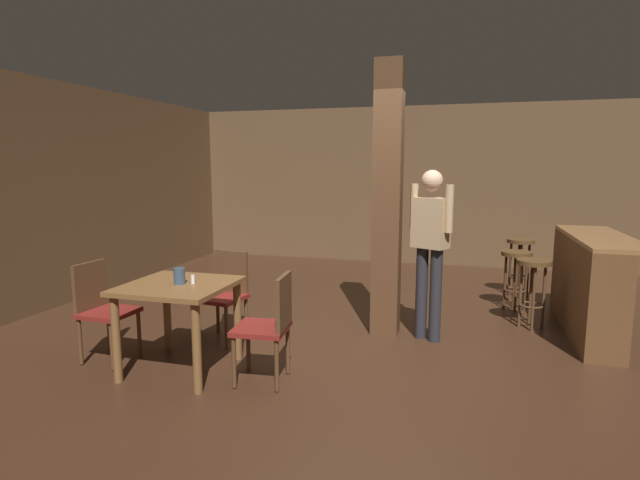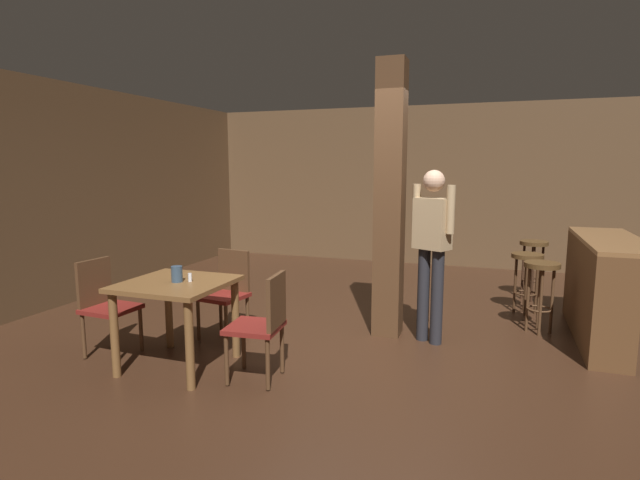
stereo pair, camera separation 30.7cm
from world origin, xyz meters
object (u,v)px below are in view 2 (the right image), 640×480
bar_stool_mid (527,268)px  chair_east (263,321)px  chair_north (227,289)px  napkin_cup (177,274)px  salt_shaker (190,277)px  standing_person (432,244)px  dining_table (177,297)px  chair_west (105,302)px  bar_stool_far (533,256)px  bar_stool_near (541,280)px  bar_counter (597,288)px

bar_stool_mid → chair_east: bearing=-127.4°
chair_north → napkin_cup: 0.89m
salt_shaker → standing_person: bearing=35.4°
dining_table → chair_west: bearing=179.2°
bar_stool_mid → chair_north: bearing=-146.5°
standing_person → bar_stool_mid: bearing=55.4°
bar_stool_mid → bar_stool_far: (0.11, 0.68, 0.04)m
chair_east → bar_stool_far: 4.12m
dining_table → bar_stool_near: 3.69m
chair_west → napkin_cup: size_ratio=6.48×
bar_stool_far → standing_person: bearing=-117.3°
chair_north → napkin_cup: size_ratio=6.48×
napkin_cup → bar_stool_near: bearing=34.1°
chair_west → bar_stool_far: bearing=41.5°
dining_table → bar_stool_near: (3.06, 2.05, -0.05)m
bar_counter → bar_stool_near: bar_counter is taller
standing_person → salt_shaker: bearing=-144.6°
napkin_cup → standing_person: bearing=34.9°
bar_stool_mid → bar_stool_far: size_ratio=0.92×
napkin_cup → salt_shaker: napkin_cup is taller
chair_west → bar_counter: bar_counter is taller
bar_counter → bar_stool_far: size_ratio=2.37×
chair_west → bar_counter: (4.39, 2.02, 0.03)m
standing_person → bar_counter: standing_person is taller
chair_north → standing_person: 2.11m
bar_stool_far → bar_stool_mid: bearing=-99.1°
napkin_cup → bar_counter: bar_counter is taller
dining_table → salt_shaker: size_ratio=11.72×
bar_stool_near → bar_stool_mid: bar_stool_near is taller
chair_west → bar_stool_far: (3.87, 3.43, 0.08)m
dining_table → bar_counter: 4.12m
standing_person → dining_table: bearing=-145.6°
chair_east → bar_stool_far: chair_east is taller
bar_counter → bar_stool_near: 0.52m
chair_west → salt_shaker: 0.97m
chair_north → bar_stool_mid: (2.93, 1.94, 0.04)m
dining_table → napkin_cup: 0.21m
chair_east → bar_stool_far: bearing=57.2°
chair_north → chair_west: size_ratio=1.00×
bar_stool_near → bar_stool_far: bar_stool_far is taller
bar_stool_mid → bar_stool_far: 0.69m
chair_east → napkin_cup: 0.88m
dining_table → chair_east: chair_east is taller
salt_shaker → chair_west: bearing=-178.7°
dining_table → chair_north: chair_north is taller
bar_stool_mid → bar_stool_far: bearing=80.9°
chair_east → bar_stool_mid: 3.50m
chair_west → standing_person: bearing=25.9°
bar_stool_near → standing_person: bearing=-147.4°
napkin_cup → chair_west: bearing=178.4°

